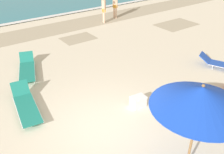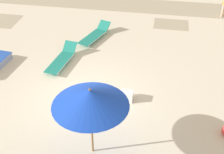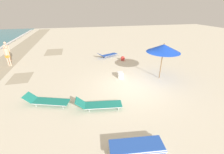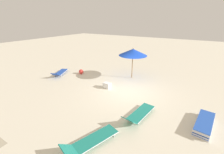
{
  "view_description": "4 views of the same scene",
  "coord_description": "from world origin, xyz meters",
  "px_view_note": "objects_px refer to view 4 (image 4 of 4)",
  "views": [
    {
      "loc": [
        -3.19,
        -4.66,
        4.98
      ],
      "look_at": [
        0.91,
        0.98,
        1.01
      ],
      "focal_mm": 40.0,
      "sensor_mm": 36.0,
      "label": 1
    },
    {
      "loc": [
        2.51,
        -8.54,
        7.29
      ],
      "look_at": [
        0.9,
        0.63,
        0.73
      ],
      "focal_mm": 50.0,
      "sensor_mm": 36.0,
      "label": 2
    },
    {
      "loc": [
        -7.48,
        3.05,
        4.45
      ],
      "look_at": [
        -0.1,
        1.28,
        0.86
      ],
      "focal_mm": 24.0,
      "sensor_mm": 36.0,
      "label": 3
    },
    {
      "loc": [
        -3.56,
        8.04,
        4.4
      ],
      "look_at": [
        0.77,
        0.85,
        1.12
      ],
      "focal_mm": 24.0,
      "sensor_mm": 36.0,
      "label": 4
    }
  ],
  "objects_px": {
    "sun_lounger_near_water_left": "(139,114)",
    "cooler_box": "(107,85)",
    "lounger_stack": "(204,123)",
    "beach_umbrella": "(133,52)",
    "beach_ball": "(81,72)",
    "sun_lounger_under_umbrella": "(60,72)",
    "sun_lounger_beside_umbrella": "(91,140)"
  },
  "relations": [
    {
      "from": "beach_umbrella",
      "to": "sun_lounger_near_water_left",
      "type": "relative_size",
      "value": 1.06
    },
    {
      "from": "beach_ball",
      "to": "cooler_box",
      "type": "xyz_separation_m",
      "value": [
        -3.4,
        1.21,
        -0.01
      ]
    },
    {
      "from": "cooler_box",
      "to": "lounger_stack",
      "type": "bearing_deg",
      "value": -5.87
    },
    {
      "from": "beach_ball",
      "to": "cooler_box",
      "type": "distance_m",
      "value": 3.61
    },
    {
      "from": "sun_lounger_beside_umbrella",
      "to": "sun_lounger_near_water_left",
      "type": "height_order",
      "value": "sun_lounger_near_water_left"
    },
    {
      "from": "sun_lounger_under_umbrella",
      "to": "sun_lounger_near_water_left",
      "type": "distance_m",
      "value": 8.1
    },
    {
      "from": "sun_lounger_under_umbrella",
      "to": "lounger_stack",
      "type": "bearing_deg",
      "value": 148.9
    },
    {
      "from": "sun_lounger_near_water_left",
      "to": "cooler_box",
      "type": "distance_m",
      "value": 3.67
    },
    {
      "from": "beach_umbrella",
      "to": "lounger_stack",
      "type": "distance_m",
      "value": 6.57
    },
    {
      "from": "sun_lounger_beside_umbrella",
      "to": "cooler_box",
      "type": "bearing_deg",
      "value": -44.65
    },
    {
      "from": "lounger_stack",
      "to": "sun_lounger_near_water_left",
      "type": "xyz_separation_m",
      "value": [
        2.67,
        0.87,
        0.05
      ]
    },
    {
      "from": "lounger_stack",
      "to": "beach_ball",
      "type": "distance_m",
      "value": 9.45
    },
    {
      "from": "lounger_stack",
      "to": "sun_lounger_beside_umbrella",
      "type": "height_order",
      "value": "sun_lounger_beside_umbrella"
    },
    {
      "from": "lounger_stack",
      "to": "sun_lounger_beside_umbrella",
      "type": "relative_size",
      "value": 0.85
    },
    {
      "from": "lounger_stack",
      "to": "cooler_box",
      "type": "distance_m",
      "value": 5.86
    },
    {
      "from": "lounger_stack",
      "to": "sun_lounger_near_water_left",
      "type": "relative_size",
      "value": 0.86
    },
    {
      "from": "beach_umbrella",
      "to": "beach_ball",
      "type": "distance_m",
      "value": 4.69
    },
    {
      "from": "sun_lounger_beside_umbrella",
      "to": "beach_ball",
      "type": "xyz_separation_m",
      "value": [
        5.58,
        -5.67,
        -0.01
      ]
    },
    {
      "from": "sun_lounger_beside_umbrella",
      "to": "cooler_box",
      "type": "relative_size",
      "value": 4.31
    },
    {
      "from": "lounger_stack",
      "to": "sun_lounger_beside_umbrella",
      "type": "bearing_deg",
      "value": 49.89
    },
    {
      "from": "lounger_stack",
      "to": "beach_umbrella",
      "type": "bearing_deg",
      "value": -29.26
    },
    {
      "from": "lounger_stack",
      "to": "beach_ball",
      "type": "bearing_deg",
      "value": -7.38
    },
    {
      "from": "sun_lounger_under_umbrella",
      "to": "cooler_box",
      "type": "height_order",
      "value": "sun_lounger_under_umbrella"
    },
    {
      "from": "sun_lounger_under_umbrella",
      "to": "beach_ball",
      "type": "xyz_separation_m",
      "value": [
        -1.33,
        -1.11,
        -0.02
      ]
    },
    {
      "from": "sun_lounger_under_umbrella",
      "to": "cooler_box",
      "type": "xyz_separation_m",
      "value": [
        -4.74,
        0.11,
        -0.02
      ]
    },
    {
      "from": "cooler_box",
      "to": "sun_lounger_near_water_left",
      "type": "bearing_deg",
      "value": -27.68
    },
    {
      "from": "sun_lounger_beside_umbrella",
      "to": "beach_ball",
      "type": "height_order",
      "value": "sun_lounger_beside_umbrella"
    },
    {
      "from": "sun_lounger_near_water_left",
      "to": "cooler_box",
      "type": "xyz_separation_m",
      "value": [
        3.08,
        -1.99,
        -0.02
      ]
    },
    {
      "from": "sun_lounger_beside_umbrella",
      "to": "cooler_box",
      "type": "distance_m",
      "value": 4.96
    },
    {
      "from": "lounger_stack",
      "to": "beach_ball",
      "type": "relative_size",
      "value": 5.0
    },
    {
      "from": "sun_lounger_under_umbrella",
      "to": "beach_umbrella",
      "type": "bearing_deg",
      "value": -179.75
    },
    {
      "from": "sun_lounger_under_umbrella",
      "to": "cooler_box",
      "type": "bearing_deg",
      "value": 154.28
    }
  ]
}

